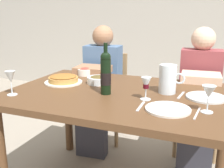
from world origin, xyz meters
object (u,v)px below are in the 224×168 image
object	(u,v)px
diner_left	(99,84)
diner_right	(199,93)
dining_table	(121,106)
wine_bottle	(106,73)
olive_bowl	(99,80)
chair_right	(198,99)
salad_bowl	(85,71)
wine_glass_right_diner	(146,84)
wine_glass_centre	(11,78)
wine_glass_left_diner	(209,93)
baked_tart	(63,79)
water_pitcher	(168,81)
chair_left	(107,90)
dinner_plate_left_setting	(206,97)
dinner_plate_right_setting	(168,109)

from	to	relation	value
diner_left	diner_right	size ratio (longest dim) A/B	1.00
dining_table	wine_bottle	xyz separation A→B (m)	(-0.08, -0.07, 0.23)
olive_bowl	chair_right	xyz separation A→B (m)	(0.68, 0.75, -0.29)
dining_table	wine_bottle	bearing A→B (deg)	-140.95
salad_bowl	chair_right	size ratio (longest dim) A/B	0.15
wine_glass_right_diner	wine_glass_centre	distance (m)	0.84
diner_right	wine_glass_left_diner	bearing A→B (deg)	91.95
wine_bottle	diner_left	bearing A→B (deg)	117.31
wine_glass_left_diner	wine_glass_centre	distance (m)	1.18
baked_tart	wine_glass_right_diner	size ratio (longest dim) A/B	2.02
wine_bottle	diner_left	size ratio (longest dim) A/B	0.28
wine_glass_right_diner	diner_right	xyz separation A→B (m)	(0.27, 0.75, -0.24)
olive_bowl	water_pitcher	bearing A→B (deg)	-6.23
wine_bottle	chair_left	xyz separation A→B (m)	(-0.37, 0.93, -0.40)
water_pitcher	wine_glass_left_diner	xyz separation A→B (m)	(0.26, -0.28, 0.02)
wine_glass_centre	dinner_plate_left_setting	world-z (taller)	wine_glass_centre
wine_glass_centre	diner_left	world-z (taller)	diner_left
wine_glass_left_diner	dinner_plate_right_setting	size ratio (longest dim) A/B	0.60
water_pitcher	diner_left	world-z (taller)	diner_left
wine_glass_right_diner	diner_right	distance (m)	0.84
baked_tart	diner_right	bearing A→B (deg)	32.00
water_pitcher	chair_right	world-z (taller)	water_pitcher
wine_glass_right_diner	dinner_plate_left_setting	world-z (taller)	wine_glass_right_diner
chair_right	baked_tart	bearing A→B (deg)	37.99
wine_glass_centre	diner_left	distance (m)	0.99
salad_bowl	dining_table	bearing A→B (deg)	-39.00
baked_tart	dinner_plate_right_setting	world-z (taller)	baked_tart
wine_glass_right_diner	dinner_plate_right_setting	distance (m)	0.22
wine_glass_centre	chair_left	xyz separation A→B (m)	(0.17, 1.17, -0.38)
dinner_plate_right_setting	chair_left	distance (m)	1.37
dinner_plate_left_setting	diner_right	bearing A→B (deg)	96.50
dining_table	chair_left	size ratio (longest dim) A/B	1.72
wine_bottle	wine_glass_right_diner	bearing A→B (deg)	-4.64
wine_bottle	dinner_plate_right_setting	world-z (taller)	wine_bottle
olive_bowl	dinner_plate_left_setting	bearing A→B (deg)	-6.28
wine_glass_centre	diner_right	world-z (taller)	diner_right
diner_right	water_pitcher	bearing A→B (deg)	69.29
dinner_plate_right_setting	dinner_plate_left_setting	bearing A→B (deg)	58.22
wine_bottle	baked_tart	distance (m)	0.44
wine_glass_left_diner	dinner_plate_left_setting	world-z (taller)	wine_glass_left_diner
wine_bottle	olive_bowl	bearing A→B (deg)	124.07
dining_table	wine_glass_left_diner	bearing A→B (deg)	-18.42
salad_bowl	dinner_plate_right_setting	world-z (taller)	salad_bowl
baked_tart	diner_right	size ratio (longest dim) A/B	0.24
dining_table	diner_right	xyz separation A→B (m)	(0.46, 0.67, -0.05)
wine_bottle	salad_bowl	size ratio (longest dim) A/B	2.56
salad_bowl	diner_right	xyz separation A→B (m)	(0.91, 0.30, -0.18)
wine_glass_right_diner	chair_right	xyz separation A→B (m)	(0.26, 0.99, -0.36)
olive_bowl	dinner_plate_left_setting	distance (m)	0.76
baked_tart	dinner_plate_left_setting	size ratio (longest dim) A/B	1.17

